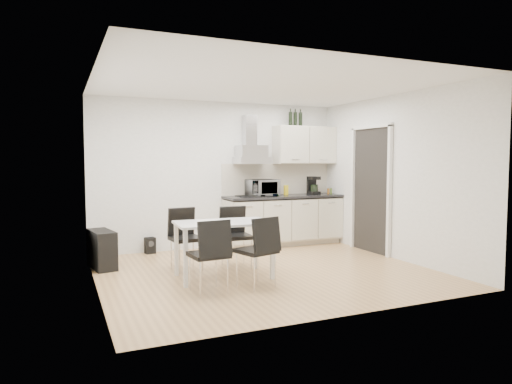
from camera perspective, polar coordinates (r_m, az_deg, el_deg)
ground at (r=6.52m, az=1.17°, el=-9.89°), size 4.50×4.50×0.00m
wall_back at (r=8.20m, az=-4.67°, el=2.13°), size 4.50×0.10×2.60m
wall_front at (r=4.60m, az=11.64°, el=0.61°), size 4.50×0.10×2.60m
wall_left at (r=5.77m, az=-19.56°, el=1.13°), size 0.10×4.00×2.60m
wall_right at (r=7.56m, az=16.89°, el=1.81°), size 0.10×4.00×2.60m
ceiling at (r=6.42m, az=1.20°, el=13.28°), size 4.50×4.50×0.00m
doorway at (r=7.97m, az=14.07°, el=0.17°), size 0.08×1.04×2.10m
kitchenette at (r=8.44m, az=3.60°, el=-1.00°), size 2.22×0.64×2.52m
dining_table at (r=6.09m, az=-4.08°, el=-4.60°), size 1.29×0.78×0.75m
chair_far_left at (r=6.59m, az=-8.68°, el=-5.88°), size 0.50×0.55×0.88m
chair_far_right at (r=6.70m, az=-2.46°, el=-5.67°), size 0.47×0.52×0.88m
chair_near_left at (r=5.46m, az=-5.96°, el=-7.91°), size 0.48×0.53×0.88m
chair_near_right at (r=5.67m, az=-0.00°, el=-7.46°), size 0.56×0.60×0.88m
guitar_amp at (r=7.02m, az=-18.71°, el=-6.80°), size 0.40×0.70×0.55m
floor_speaker at (r=7.91m, az=-13.10°, el=-6.53°), size 0.18×0.17×0.27m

